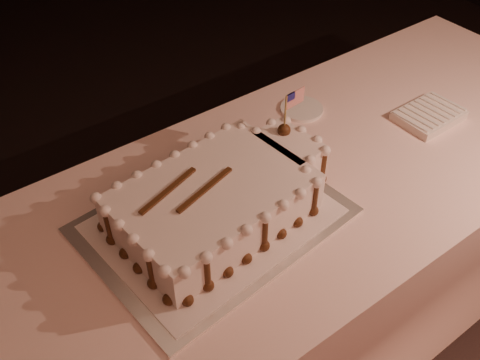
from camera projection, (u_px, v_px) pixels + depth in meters
banquet_table at (259, 283)px, 1.64m from camera, size 2.40×0.80×0.75m
cake_board at (214, 220)px, 1.32m from camera, size 0.64×0.51×0.01m
doily at (214, 218)px, 1.31m from camera, size 0.58×0.46×0.00m
sheet_cake at (223, 196)px, 1.29m from camera, size 0.58×0.36×0.23m
napkin_stack at (429, 115)px, 1.62m from camera, size 0.20×0.14×0.03m
side_plate at (302, 109)px, 1.66m from camera, size 0.13×0.13×0.01m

